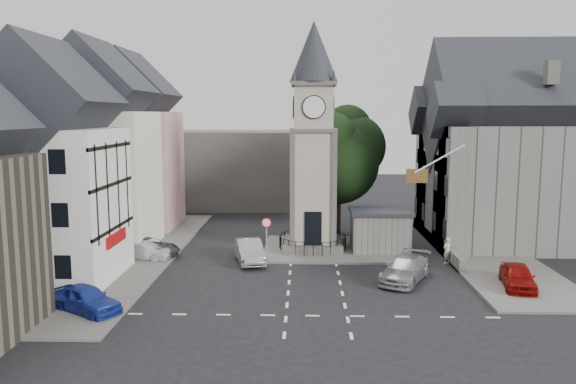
{
  "coord_description": "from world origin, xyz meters",
  "views": [
    {
      "loc": [
        -0.63,
        -31.99,
        9.87
      ],
      "look_at": [
        -1.71,
        5.0,
        4.68
      ],
      "focal_mm": 35.0,
      "sensor_mm": 36.0,
      "label": 1
    }
  ],
  "objects_px": {
    "car_west_blue": "(86,299)",
    "pedestrian": "(447,251)",
    "car_east_red": "(518,276)",
    "clock_tower": "(313,138)",
    "stone_shelter": "(380,231)"
  },
  "relations": [
    {
      "from": "car_west_blue",
      "to": "pedestrian",
      "type": "distance_m",
      "value": 22.59
    },
    {
      "from": "car_east_red",
      "to": "pedestrian",
      "type": "height_order",
      "value": "pedestrian"
    },
    {
      "from": "car_west_blue",
      "to": "pedestrian",
      "type": "height_order",
      "value": "pedestrian"
    },
    {
      "from": "clock_tower",
      "to": "pedestrian",
      "type": "height_order",
      "value": "clock_tower"
    },
    {
      "from": "clock_tower",
      "to": "pedestrian",
      "type": "bearing_deg",
      "value": -21.78
    },
    {
      "from": "car_east_red",
      "to": "car_west_blue",
      "type": "bearing_deg",
      "value": -157.57
    },
    {
      "from": "stone_shelter",
      "to": "car_west_blue",
      "type": "bearing_deg",
      "value": -141.7
    },
    {
      "from": "car_west_blue",
      "to": "clock_tower",
      "type": "bearing_deg",
      "value": -7.82
    },
    {
      "from": "clock_tower",
      "to": "car_east_red",
      "type": "height_order",
      "value": "clock_tower"
    },
    {
      "from": "stone_shelter",
      "to": "car_west_blue",
      "type": "relative_size",
      "value": 1.04
    },
    {
      "from": "pedestrian",
      "to": "clock_tower",
      "type": "bearing_deg",
      "value": -55.81
    },
    {
      "from": "clock_tower",
      "to": "car_west_blue",
      "type": "xyz_separation_m",
      "value": [
        -11.5,
        -13.37,
        -7.41
      ]
    },
    {
      "from": "car_west_blue",
      "to": "car_east_red",
      "type": "distance_m",
      "value": 23.45
    },
    {
      "from": "clock_tower",
      "to": "stone_shelter",
      "type": "bearing_deg",
      "value": -5.84
    },
    {
      "from": "clock_tower",
      "to": "car_east_red",
      "type": "xyz_separation_m",
      "value": [
        11.5,
        -8.79,
        -7.41
      ]
    }
  ]
}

